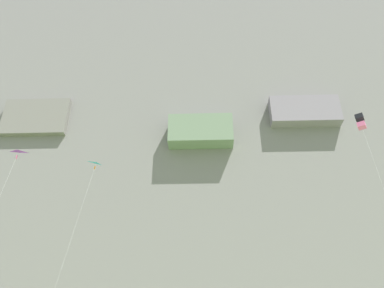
# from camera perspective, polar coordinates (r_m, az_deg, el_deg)

# --- Properties ---
(cliff_face) EXTENTS (180.00, 31.05, 79.61)m
(cliff_face) POSITION_cam_1_polar(r_m,az_deg,el_deg) (81.83, 1.40, -4.84)
(cliff_face) COLOR slate
(cliff_face) RESTS_ON ground
(kite_box_mid_right) EXTENTS (1.32, 6.26, 33.47)m
(kite_box_mid_right) POSITION_cam_1_polar(r_m,az_deg,el_deg) (55.94, 22.73, 2.89)
(kite_box_mid_right) COLOR black
(kite_box_mid_right) RESTS_ON ground
(kite_delta_low_left) EXTENTS (4.05, 4.47, 26.90)m
(kite_delta_low_left) POSITION_cam_1_polar(r_m,az_deg,el_deg) (50.60, -13.66, -3.82)
(kite_delta_low_left) COLOR #38B2D1
(kite_delta_low_left) RESTS_ON ground
(kite_delta_near_cliff) EXTENTS (2.56, 3.95, 26.34)m
(kite_delta_near_cliff) POSITION_cam_1_polar(r_m,az_deg,el_deg) (49.92, -23.84, -1.88)
(kite_delta_near_cliff) COLOR purple
(kite_delta_near_cliff) RESTS_ON ground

